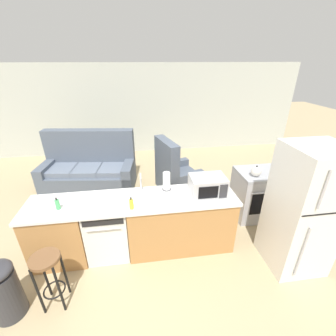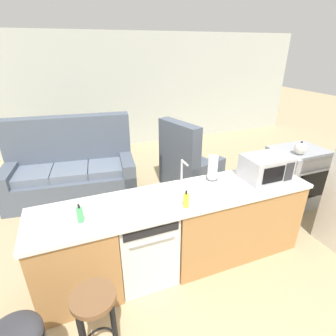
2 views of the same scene
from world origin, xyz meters
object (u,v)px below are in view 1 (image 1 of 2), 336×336
Objects in this scene: couch at (90,170)px; stove_range at (256,194)px; soap_bottle at (131,204)px; bar_stool at (48,271)px; paper_towel_roll at (167,181)px; refrigerator at (303,210)px; dishwasher at (108,229)px; kettle at (256,171)px; dish_soap_bottle at (58,204)px; trash_bin at (3,291)px; armchair at (175,176)px; microwave at (208,186)px.

stove_range is at bearing -26.41° from couch.
soap_bottle is 1.18m from bar_stool.
soap_bottle is at bearing -141.56° from paper_towel_roll.
bar_stool is (-3.17, -0.19, -0.35)m from refrigerator.
dishwasher is 0.40× the size of couch.
kettle reaches higher than soap_bottle.
refrigerator is at bearing -40.01° from couch.
soap_bottle is (-0.52, -0.41, -0.07)m from paper_towel_roll.
paper_towel_roll reaches higher than dish_soap_bottle.
soap_bottle is (0.38, -0.20, 0.55)m from dishwasher.
trash_bin is (-1.44, -0.60, -0.59)m from soap_bottle.
paper_towel_roll is 0.24× the size of armchair.
couch is (-3.20, 1.59, -0.06)m from stove_range.
microwave reaches higher than soap_bottle.
paper_towel_roll is at bearing 27.30° from trash_bin.
stove_range is 1.83m from paper_towel_roll.
microwave reaches higher than stove_range.
kettle is (3.01, 0.50, 0.01)m from dish_soap_bottle.
armchair reaches higher than paper_towel_roll.
refrigerator is 8.67× the size of kettle.
refrigerator is (2.60, -0.55, 0.47)m from dishwasher.
stove_range is 3.91m from trash_bin.
bar_stool is at bearing -150.40° from soap_bottle.
kettle is at bearing 9.48° from dish_soap_bottle.
armchair is (1.28, 1.63, -0.07)m from dishwasher.
armchair is at bearing 140.61° from stove_range.
couch is at bearing 112.69° from soap_bottle.
soap_bottle is 0.24× the size of trash_bin.
couch is at bearing 90.60° from bar_stool.
paper_towel_roll is 0.38× the size of trash_bin.
dish_soap_bottle is at bearing -172.11° from dishwasher.
microwave is 1.06m from kettle.
armchair reaches higher than dishwasher.
bar_stool is 0.35× the size of couch.
soap_bottle is (-1.08, -0.20, -0.07)m from microwave.
kettle is at bearing 16.93° from soap_bottle.
kettle is (-0.17, -0.13, 0.53)m from stove_range.
couch reaches higher than dish_soap_bottle.
dish_soap_bottle is 0.79m from bar_stool.
refrigerator is 3.21m from dish_soap_bottle.
couch is (0.46, 2.94, 0.02)m from trash_bin.
dishwasher is at bearing -170.15° from kettle.
dish_soap_bottle is 0.15× the size of armchair.
refrigerator is 10.10× the size of soap_bottle.
trash_bin is 3.38m from armchair.
dishwasher is 0.93× the size of stove_range.
dishwasher is at bearing -168.09° from stove_range.
microwave reaches higher than dishwasher.
soap_bottle is at bearing -161.31° from stove_range.
bar_stool is (-3.17, -1.29, 0.08)m from stove_range.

